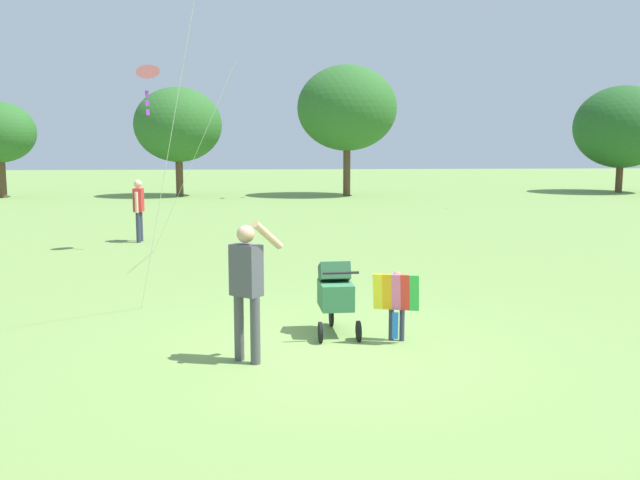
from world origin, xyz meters
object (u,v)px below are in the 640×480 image
object	(u,v)px
stroller	(335,291)
kite_orange_delta	(149,74)
person_sitting_far	(139,205)
child_with_butterfly_kite	(397,299)
person_adult_flyer	(247,280)

from	to	relation	value
stroller	kite_orange_delta	world-z (taller)	kite_orange_delta
person_sitting_far	child_with_butterfly_kite	bearing A→B (deg)	-61.97
kite_orange_delta	stroller	bearing A→B (deg)	-63.87
child_with_butterfly_kite	kite_orange_delta	size ratio (longest dim) A/B	0.21
child_with_butterfly_kite	stroller	size ratio (longest dim) A/B	0.88
kite_orange_delta	person_sitting_far	bearing A→B (deg)	111.61
stroller	child_with_butterfly_kite	bearing A→B (deg)	-29.29
child_with_butterfly_kite	kite_orange_delta	distance (m)	9.92
child_with_butterfly_kite	stroller	xyz separation A→B (m)	(-0.78, 0.44, 0.02)
person_adult_flyer	stroller	distance (m)	1.71
person_adult_flyer	stroller	xyz separation A→B (m)	(1.19, 1.16, -0.41)
person_adult_flyer	stroller	world-z (taller)	person_adult_flyer
child_with_butterfly_kite	person_sitting_far	distance (m)	11.03
person_adult_flyer	person_sitting_far	distance (m)	10.93
stroller	kite_orange_delta	size ratio (longest dim) A/B	0.24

